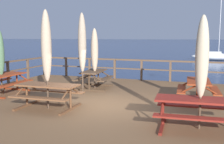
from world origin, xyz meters
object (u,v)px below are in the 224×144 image
at_px(patio_umbrella_tall_front, 201,57).
at_px(picnic_table_back_left, 48,91).
at_px(patio_umbrella_short_front, 95,50).
at_px(picnic_table_mid_centre, 4,80).
at_px(picnic_table_back_right, 198,86).
at_px(sailboat_distant, 216,56).
at_px(patio_umbrella_tall_back_left, 202,58).
at_px(patio_umbrella_short_back, 82,43).
at_px(patio_umbrella_tall_mid_right, 0,53).
at_px(patio_umbrella_short_mid, 46,46).
at_px(picnic_table_mid_left, 94,76).
at_px(picnic_table_front_right, 200,107).

bearing_deg(patio_umbrella_tall_front, picnic_table_back_left, -152.00).
bearing_deg(patio_umbrella_short_front, picnic_table_mid_centre, -143.07).
bearing_deg(picnic_table_back_right, sailboat_distant, 87.49).
relative_size(picnic_table_mid_centre, patio_umbrella_short_front, 0.74).
relative_size(picnic_table_mid_centre, patio_umbrella_tall_back_left, 0.70).
bearing_deg(sailboat_distant, picnic_table_back_right, -92.51).
height_order(patio_umbrella_short_front, patio_umbrella_short_back, patio_umbrella_short_back).
distance_m(picnic_table_back_left, patio_umbrella_tall_mid_right, 3.41).
bearing_deg(picnic_table_back_right, picnic_table_mid_centre, -171.20).
height_order(patio_umbrella_short_mid, patio_umbrella_tall_mid_right, patio_umbrella_short_mid).
height_order(patio_umbrella_tall_front, sailboat_distant, sailboat_distant).
height_order(patio_umbrella_tall_back_left, patio_umbrella_tall_mid_right, patio_umbrella_tall_back_left).
relative_size(picnic_table_back_left, patio_umbrella_short_back, 0.63).
distance_m(patio_umbrella_tall_front, sailboat_distant, 27.23).
bearing_deg(picnic_table_mid_left, picnic_table_back_right, -14.82).
bearing_deg(patio_umbrella_tall_back_left, sailboat_distant, 88.00).
relative_size(picnic_table_back_left, patio_umbrella_tall_front, 0.80).
bearing_deg(patio_umbrella_tall_back_left, patio_umbrella_short_mid, 175.31).
distance_m(picnic_table_back_left, patio_umbrella_short_back, 2.64).
distance_m(patio_umbrella_short_front, patio_umbrella_tall_back_left, 6.06).
bearing_deg(picnic_table_front_right, picnic_table_back_right, 93.07).
relative_size(picnic_table_back_left, patio_umbrella_tall_back_left, 0.72).
bearing_deg(picnic_table_mid_left, patio_umbrella_short_back, -83.88).
bearing_deg(patio_umbrella_short_mid, patio_umbrella_tall_front, 28.97).
relative_size(patio_umbrella_short_front, patio_umbrella_tall_front, 1.06).
bearing_deg(patio_umbrella_tall_back_left, patio_umbrella_short_front, 138.60).
xyz_separation_m(picnic_table_back_left, patio_umbrella_short_back, (0.17, 2.18, 1.47)).
distance_m(picnic_table_front_right, patio_umbrella_short_mid, 4.83).
height_order(picnic_table_back_left, picnic_table_mid_centre, same).
distance_m(picnic_table_mid_left, patio_umbrella_tall_mid_right, 3.96).
height_order(patio_umbrella_short_mid, patio_umbrella_tall_front, patio_umbrella_short_mid).
xyz_separation_m(picnic_table_back_left, patio_umbrella_short_front, (0.09, 3.55, 1.12)).
height_order(picnic_table_back_left, picnic_table_mid_left, same).
xyz_separation_m(picnic_table_mid_centre, patio_umbrella_tall_mid_right, (-0.07, -0.04, 1.07)).
relative_size(picnic_table_back_left, picnic_table_mid_left, 1.09).
xyz_separation_m(picnic_table_mid_left, picnic_table_mid_centre, (-2.92, -2.33, 0.01)).
bearing_deg(picnic_table_back_left, picnic_table_mid_centre, 155.83).
xyz_separation_m(picnic_table_front_right, patio_umbrella_short_mid, (-4.60, 0.41, 1.41)).
xyz_separation_m(picnic_table_back_right, patio_umbrella_tall_mid_right, (-7.47, -1.18, 1.07)).
distance_m(picnic_table_mid_centre, patio_umbrella_tall_front, 7.60).
bearing_deg(sailboat_distant, patio_umbrella_tall_front, -92.40).
bearing_deg(sailboat_distant, patio_umbrella_tall_mid_right, -107.02).
bearing_deg(patio_umbrella_tall_front, sailboat_distant, 87.60).
xyz_separation_m(picnic_table_mid_centre, patio_umbrella_short_back, (3.07, 0.88, 1.47)).
xyz_separation_m(patio_umbrella_tall_back_left, patio_umbrella_tall_front, (-0.09, 2.87, -0.19)).
relative_size(patio_umbrella_short_mid, patio_umbrella_tall_mid_right, 1.21).
height_order(picnic_table_back_left, patio_umbrella_short_back, patio_umbrella_short_back).
xyz_separation_m(picnic_table_mid_left, patio_umbrella_short_mid, (0.03, -3.71, 1.42)).
relative_size(picnic_table_mid_centre, sailboat_distant, 0.25).
bearing_deg(patio_umbrella_tall_mid_right, patio_umbrella_tall_front, 8.70).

